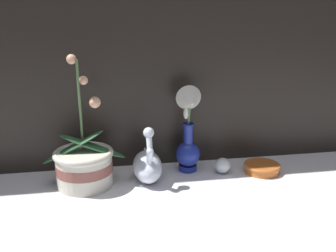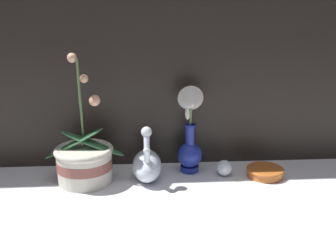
{
  "view_description": "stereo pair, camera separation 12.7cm",
  "coord_description": "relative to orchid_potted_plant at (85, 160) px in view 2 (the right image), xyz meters",
  "views": [
    {
      "loc": [
        -0.23,
        -1.07,
        0.57
      ],
      "look_at": [
        -0.03,
        0.12,
        0.18
      ],
      "focal_mm": 42.0,
      "sensor_mm": 36.0,
      "label": 1
    },
    {
      "loc": [
        -0.11,
        -1.08,
        0.57
      ],
      "look_at": [
        -0.03,
        0.12,
        0.18
      ],
      "focal_mm": 42.0,
      "sensor_mm": 36.0,
      "label": 2
    }
  ],
  "objects": [
    {
      "name": "orchid_potted_plant",
      "position": [
        0.0,
        0.0,
        0.0
      ],
      "size": [
        0.27,
        0.19,
        0.42
      ],
      "color": "beige",
      "rests_on": "ground_plane"
    },
    {
      "name": "glass_sphere",
      "position": [
        0.46,
        0.01,
        -0.05
      ],
      "size": [
        0.05,
        0.05,
        0.05
      ],
      "color": "silver",
      "rests_on": "ground_plane"
    },
    {
      "name": "swan_figurine",
      "position": [
        0.2,
        0.0,
        -0.02
      ],
      "size": [
        0.1,
        0.18,
        0.2
      ],
      "color": "silver",
      "rests_on": "ground_plane"
    },
    {
      "name": "ground_plane",
      "position": [
        0.3,
        -0.11,
        -0.07
      ],
      "size": [
        2.8,
        2.8,
        0.0
      ],
      "primitive_type": "plane",
      "color": "white"
    },
    {
      "name": "amber_dish",
      "position": [
        0.6,
        -0.0,
        -0.06
      ],
      "size": [
        0.13,
        0.13,
        0.03
      ],
      "color": "#C66628",
      "rests_on": "ground_plane"
    },
    {
      "name": "blue_vase",
      "position": [
        0.35,
        0.05,
        0.07
      ],
      "size": [
        0.09,
        0.11,
        0.3
      ],
      "color": "navy",
      "rests_on": "ground_plane"
    }
  ]
}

